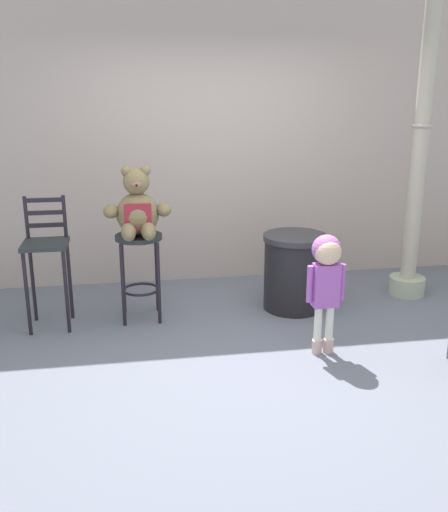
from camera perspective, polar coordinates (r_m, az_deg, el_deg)
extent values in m
plane|color=slate|center=(4.60, 1.45, -9.57)|extent=(24.00, 24.00, 0.00)
cube|color=#B2A198|center=(6.12, -2.00, 12.47)|extent=(7.26, 0.30, 3.17)
cylinder|color=#242A2B|center=(5.07, -8.45, 1.88)|extent=(0.41, 0.41, 0.04)
cylinder|color=black|center=(5.03, -9.97, -2.92)|extent=(0.03, 0.03, 0.74)
cylinder|color=black|center=(5.04, -6.48, -2.76)|extent=(0.03, 0.03, 0.74)
cylinder|color=black|center=(5.32, -9.96, -1.82)|extent=(0.03, 0.03, 0.74)
cylinder|color=black|center=(5.33, -6.66, -1.67)|extent=(0.03, 0.03, 0.74)
torus|color=black|center=(5.21, -8.23, -3.28)|extent=(0.33, 0.33, 0.02)
sphere|color=olive|center=(5.02, -8.55, 4.13)|extent=(0.37, 0.37, 0.37)
cube|color=maroon|center=(4.87, -8.52, 3.86)|extent=(0.23, 0.03, 0.22)
sphere|color=olive|center=(4.96, -8.69, 7.29)|extent=(0.23, 0.23, 0.23)
ellipsoid|color=#835D4A|center=(4.87, -8.66, 6.95)|extent=(0.09, 0.07, 0.07)
sphere|color=black|center=(4.85, -8.66, 6.93)|extent=(0.03, 0.03, 0.03)
sphere|color=olive|center=(4.95, -9.66, 8.28)|extent=(0.09, 0.09, 0.09)
sphere|color=olive|center=(4.95, -7.81, 8.36)|extent=(0.09, 0.09, 0.09)
ellipsoid|color=olive|center=(4.99, -11.13, 4.36)|extent=(0.13, 0.21, 0.12)
ellipsoid|color=olive|center=(4.99, -6.00, 4.59)|extent=(0.13, 0.21, 0.12)
ellipsoid|color=olive|center=(4.87, -9.43, 2.38)|extent=(0.13, 0.31, 0.15)
ellipsoid|color=olive|center=(4.87, -7.48, 2.47)|extent=(0.13, 0.31, 0.15)
cylinder|color=#CBA6A1|center=(4.64, 9.17, -8.83)|extent=(0.08, 0.08, 0.11)
cylinder|color=silver|center=(4.56, 9.28, -6.59)|extent=(0.06, 0.06, 0.28)
cylinder|color=#CBA6A1|center=(4.67, 10.28, -8.72)|extent=(0.08, 0.08, 0.11)
cylinder|color=silver|center=(4.59, 10.40, -6.49)|extent=(0.06, 0.06, 0.28)
cube|color=#9D50B2|center=(4.46, 10.04, -2.86)|extent=(0.20, 0.11, 0.34)
cylinder|color=#9D50B2|center=(4.41, 8.50, -2.76)|extent=(0.05, 0.05, 0.29)
cylinder|color=#9D50B2|center=(4.49, 11.58, -2.56)|extent=(0.05, 0.05, 0.29)
sphere|color=#D8B293|center=(4.38, 10.22, 0.44)|extent=(0.21, 0.21, 0.21)
sphere|color=#A75AAE|center=(4.40, 10.12, 0.66)|extent=(0.22, 0.22, 0.22)
cylinder|color=black|center=(5.41, 6.93, -1.81)|extent=(0.56, 0.56, 0.66)
cylinder|color=#2D2D33|center=(5.30, 7.07, 1.84)|extent=(0.59, 0.59, 0.05)
cylinder|color=#ABB295|center=(6.08, 17.63, -2.80)|extent=(0.35, 0.35, 0.18)
cylinder|color=#B1A896|center=(5.78, 18.89, 10.79)|extent=(0.15, 0.15, 2.70)
torus|color=#ADA89E|center=(5.77, 19.02, 12.12)|extent=(0.20, 0.20, 0.04)
cube|color=#242A2B|center=(5.06, -17.28, 1.12)|extent=(0.37, 0.37, 0.03)
cylinder|color=black|center=(5.05, -18.92, -3.61)|extent=(0.03, 0.03, 0.73)
cylinder|color=black|center=(5.00, -15.34, -3.48)|extent=(0.03, 0.03, 0.73)
cylinder|color=black|center=(5.34, -18.40, -2.45)|extent=(0.03, 0.03, 0.73)
cylinder|color=black|center=(5.30, -15.02, -2.31)|extent=(0.03, 0.03, 0.73)
cylinder|color=black|center=(5.19, -18.98, 3.62)|extent=(0.03, 0.03, 0.37)
cylinder|color=black|center=(5.14, -15.50, 3.82)|extent=(0.03, 0.03, 0.37)
cube|color=black|center=(5.18, -17.18, 2.94)|extent=(0.32, 0.02, 0.04)
cube|color=black|center=(5.16, -17.28, 4.12)|extent=(0.32, 0.02, 0.04)
cube|color=black|center=(5.13, -17.39, 5.31)|extent=(0.32, 0.02, 0.04)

